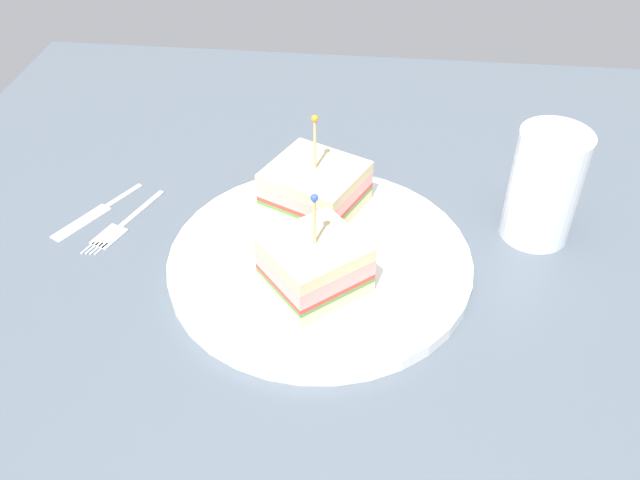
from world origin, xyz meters
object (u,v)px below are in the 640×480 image
Objects in this scene: plate at (320,261)px; drink_glass at (544,189)px; sandwich_half_back at (315,187)px; knife at (94,213)px; fork at (118,228)px; sandwich_half_front at (313,265)px.

drink_glass is (-21.57, -7.55, 4.93)cm from plate.
drink_glass is at bearing -160.71° from plate.
plate is 8.64cm from sandwich_half_back.
plate is at bearing 167.58° from knife.
fork and knife have the same top height.
knife is (23.76, 2.42, -3.58)cm from sandwich_half_back.
knife is (25.01, -9.86, -3.80)cm from sandwich_half_front.
sandwich_half_back reaches higher than plate.
plate is at bearing 171.22° from fork.
plate is 2.71× the size of knife.
fork is (21.63, -7.69, -3.80)cm from sandwich_half_front.
drink_glass is 47.06cm from knife.
fork is at bearing -8.78° from plate.
sandwich_half_front reaches higher than fork.
sandwich_half_back is at bearing -1.00° from drink_glass.
plate is 2.50× the size of sandwich_half_back.
sandwich_half_front is 24.79cm from drink_glass.
sandwich_half_back is (1.25, -12.28, -0.22)cm from sandwich_half_front.
fork is (20.39, 4.59, -3.58)cm from sandwich_half_back.
fork is at bearing 147.22° from knife.
drink_glass is at bearing -177.53° from knife.
sandwich_half_front is at bearing 160.43° from fork.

